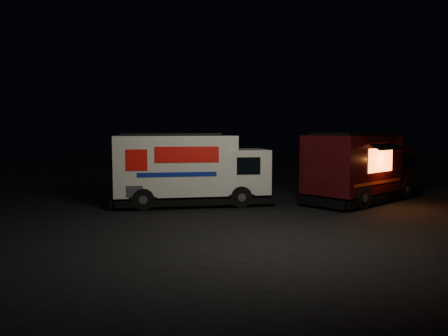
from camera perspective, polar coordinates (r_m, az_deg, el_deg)
ground at (r=14.54m, az=2.35°, el=-6.44°), size 80.00×80.00×0.00m
white_truck at (r=16.81m, az=-4.18°, el=-0.15°), size 6.43×3.50×2.77m
red_truck at (r=18.60m, az=17.74°, el=0.14°), size 6.37×4.07×2.78m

